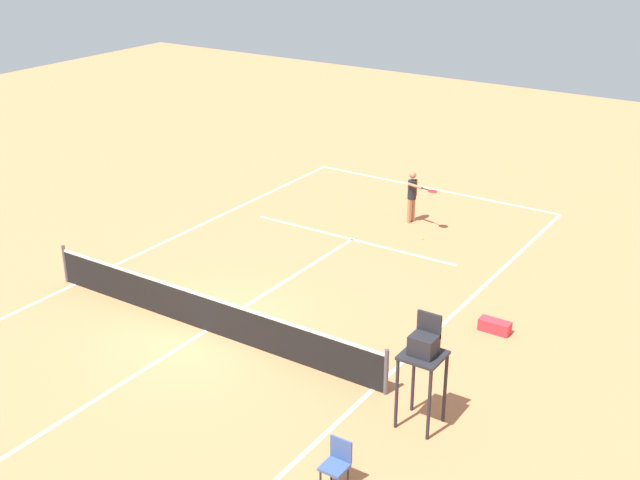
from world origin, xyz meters
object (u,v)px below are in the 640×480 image
(player_serving, at_px, (413,193))
(equipment_bag, at_px, (495,326))
(umpire_chair, at_px, (423,354))
(courtside_chair_near, at_px, (337,462))
(tennis_ball, at_px, (422,238))

(player_serving, xyz_separation_m, equipment_bag, (-4.97, 5.27, -0.86))
(player_serving, height_order, umpire_chair, umpire_chair)
(courtside_chair_near, bearing_deg, umpire_chair, -98.46)
(tennis_ball, bearing_deg, courtside_chair_near, 109.31)
(courtside_chair_near, distance_m, equipment_bag, 6.86)
(player_serving, relative_size, umpire_chair, 0.70)
(tennis_ball, height_order, umpire_chair, umpire_chair)
(umpire_chair, distance_m, courtside_chair_near, 2.76)
(tennis_ball, bearing_deg, player_serving, -49.18)
(courtside_chair_near, xyz_separation_m, equipment_bag, (-0.18, -6.84, -0.38))
(umpire_chair, height_order, courtside_chair_near, umpire_chair)
(umpire_chair, height_order, equipment_bag, umpire_chair)
(player_serving, height_order, equipment_bag, player_serving)
(tennis_ball, relative_size, equipment_bag, 0.09)
(courtside_chair_near, bearing_deg, player_serving, -68.41)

